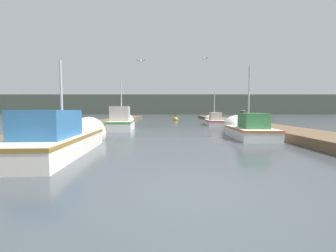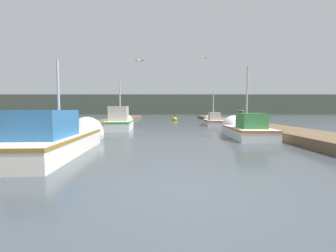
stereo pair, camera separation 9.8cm
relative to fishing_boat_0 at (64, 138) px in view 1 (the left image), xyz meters
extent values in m
plane|color=#3D4449|center=(4.01, -3.97, -0.48)|extent=(200.00, 200.00, 0.00)
cube|color=brown|center=(-2.23, 12.03, -0.28)|extent=(2.61, 40.00, 0.39)
cube|color=brown|center=(10.24, 12.03, -0.28)|extent=(2.61, 40.00, 0.39)
cube|color=#4C5647|center=(4.01, 66.78, 2.48)|extent=(120.00, 16.00, 5.91)
cube|color=silver|center=(0.03, -0.56, -0.16)|extent=(1.97, 5.06, 0.63)
cube|color=olive|center=(0.03, -0.56, 0.09)|extent=(2.00, 5.09, 0.10)
cone|color=silver|center=(-0.14, 2.40, -0.16)|extent=(1.65, 1.06, 1.59)
cube|color=#2D6699|center=(0.07, -1.18, 0.56)|extent=(1.41, 2.06, 0.81)
cylinder|color=#B2B2B7|center=(0.01, -0.19, 1.39)|extent=(0.08, 0.08, 2.48)
cube|color=silver|center=(7.78, 3.63, -0.20)|extent=(1.83, 3.75, 0.55)
cube|color=#CC642A|center=(7.78, 3.63, 0.01)|extent=(1.86, 3.78, 0.10)
cone|color=silver|center=(7.84, 5.91, -0.20)|extent=(1.66, 0.89, 1.63)
cube|color=#387A42|center=(7.76, 3.17, 0.44)|extent=(1.17, 1.49, 0.72)
cylinder|color=#B2B2B7|center=(7.78, 3.91, 1.64)|extent=(0.08, 0.08, 3.13)
cube|color=silver|center=(0.27, 8.13, -0.14)|extent=(1.92, 3.89, 0.68)
cube|color=green|center=(0.27, 8.13, 0.14)|extent=(1.95, 3.92, 0.10)
cone|color=silver|center=(0.09, 10.41, -0.14)|extent=(1.60, 0.93, 1.55)
cube|color=#B2AD9E|center=(0.30, 7.66, 0.70)|extent=(1.33, 1.66, 1.00)
cylinder|color=#B2B2B7|center=(0.25, 8.41, 1.57)|extent=(0.08, 0.08, 2.74)
cube|color=silver|center=(7.92, 13.04, -0.23)|extent=(1.68, 3.77, 0.49)
cube|color=#AE2727|center=(7.92, 13.04, -0.05)|extent=(1.71, 3.80, 0.10)
cone|color=silver|center=(8.07, 15.34, -0.23)|extent=(1.43, 1.01, 1.38)
cube|color=#B2AD9E|center=(7.89, 12.58, 0.37)|extent=(1.05, 1.47, 0.71)
cylinder|color=#B2B2B7|center=(7.94, 13.32, 1.32)|extent=(0.08, 0.08, 2.61)
cylinder|color=#473523|center=(9.05, 8.69, 0.20)|extent=(0.31, 0.31, 1.36)
cylinder|color=silver|center=(9.05, 8.69, 0.90)|extent=(0.36, 0.36, 0.04)
cylinder|color=#473523|center=(-1.09, 2.57, 0.07)|extent=(0.30, 0.30, 1.09)
cylinder|color=silver|center=(-1.09, 2.57, 0.63)|extent=(0.35, 0.35, 0.04)
cylinder|color=#473523|center=(9.04, 9.89, 0.01)|extent=(0.30, 0.30, 0.97)
cylinder|color=silver|center=(9.04, 9.89, 0.51)|extent=(0.34, 0.34, 0.04)
sphere|color=gold|center=(4.60, 21.70, -0.31)|extent=(0.62, 0.62, 0.62)
cylinder|color=black|center=(4.60, 21.70, 0.25)|extent=(0.06, 0.06, 0.50)
ellipsoid|color=white|center=(2.07, 5.14, 3.72)|extent=(0.20, 0.30, 0.12)
cube|color=gray|center=(2.20, 5.11, 3.74)|extent=(0.29, 0.18, 0.07)
cube|color=gray|center=(1.94, 5.17, 3.74)|extent=(0.29, 0.18, 0.07)
ellipsoid|color=white|center=(6.44, 9.64, 4.85)|extent=(0.31, 0.27, 0.12)
cube|color=gray|center=(6.36, 9.76, 4.87)|extent=(0.25, 0.29, 0.07)
cube|color=gray|center=(6.51, 9.52, 4.87)|extent=(0.25, 0.29, 0.07)
camera|label=1|loc=(3.60, -7.77, 0.98)|focal=24.00mm
camera|label=2|loc=(3.69, -7.77, 0.98)|focal=24.00mm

